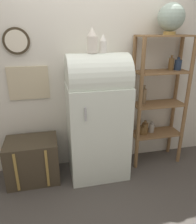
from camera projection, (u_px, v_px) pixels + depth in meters
name	position (u px, v px, depth m)	size (l,w,h in m)	color
ground_plane	(102.00, 183.00, 2.79)	(12.00, 12.00, 0.00)	#4C4742
wall_back	(92.00, 69.00, 2.82)	(7.00, 0.09, 2.70)	silver
refrigerator	(98.00, 116.00, 2.73)	(0.74, 0.61, 1.58)	silver
suitcase_trunk	(33.00, 160.00, 2.77)	(0.63, 0.46, 0.56)	#423828
shelf_unit	(158.00, 97.00, 2.95)	(0.72, 0.33, 1.77)	olive
globe	(171.00, 17.00, 2.58)	(0.32, 0.32, 0.36)	#AD8942
vase_left	(92.00, 41.00, 2.39)	(0.12, 0.12, 0.28)	silver
vase_center	(103.00, 44.00, 2.44)	(0.08, 0.08, 0.20)	white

